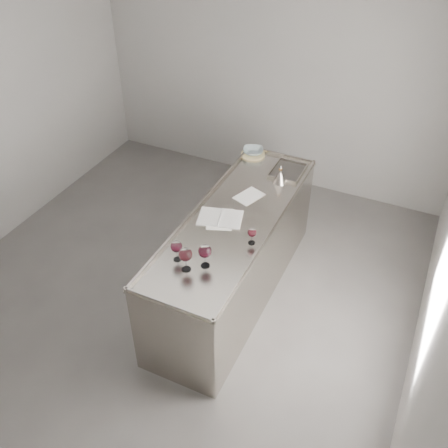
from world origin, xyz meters
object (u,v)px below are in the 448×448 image
at_px(wine_glass_middle, 185,255).
at_px(ceramic_bowl, 253,151).
at_px(wine_glass_left, 177,247).
at_px(wine_funnel, 280,177).
at_px(wine_glass_right, 205,252).
at_px(counter, 235,255).
at_px(notebook, 220,218).
at_px(wine_glass_small, 252,233).

xyz_separation_m(wine_glass_middle, ceramic_bowl, (-0.21, 1.87, -0.10)).
relative_size(wine_glass_left, wine_funnel, 0.93).
bearing_deg(wine_glass_left, wine_funnel, 75.88).
xyz_separation_m(wine_glass_right, wine_funnel, (0.12, 1.39, -0.09)).
xyz_separation_m(wine_glass_middle, wine_glass_right, (0.12, 0.10, -0.00)).
relative_size(counter, wine_funnel, 12.05).
height_order(notebook, wine_funnel, wine_funnel).
relative_size(wine_glass_left, wine_glass_right, 0.90).
bearing_deg(wine_glass_right, notebook, 104.79).
distance_m(counter, wine_glass_middle, 1.01).
bearing_deg(wine_glass_right, wine_funnel, 85.14).
bearing_deg(counter, wine_glass_left, -104.70).
relative_size(wine_glass_left, notebook, 0.42).
xyz_separation_m(wine_glass_right, wine_glass_small, (0.23, 0.42, -0.04)).
xyz_separation_m(wine_glass_left, ceramic_bowl, (-0.09, 1.80, -0.09)).
bearing_deg(notebook, wine_funnel, 54.64).
relative_size(ceramic_bowl, wine_funnel, 1.07).
bearing_deg(counter, notebook, -144.85).
height_order(ceramic_bowl, wine_funnel, wine_funnel).
bearing_deg(wine_funnel, notebook, -109.81).
distance_m(counter, wine_funnel, 0.89).
distance_m(wine_glass_left, wine_funnel, 1.47).
relative_size(wine_glass_middle, wine_funnel, 1.06).
distance_m(wine_glass_middle, wine_glass_right, 0.16).
relative_size(counter, ceramic_bowl, 11.24).
bearing_deg(wine_glass_middle, notebook, 93.55).
xyz_separation_m(wine_glass_small, ceramic_bowl, (-0.55, 1.35, -0.06)).
distance_m(wine_glass_right, wine_funnel, 1.40).
xyz_separation_m(counter, wine_glass_right, (0.05, -0.69, 0.62)).
xyz_separation_m(counter, ceramic_bowl, (-0.28, 1.08, 0.51)).
xyz_separation_m(wine_glass_right, notebook, (-0.16, 0.61, -0.14)).
bearing_deg(wine_funnel, wine_glass_small, -83.71).
bearing_deg(wine_glass_right, counter, 94.09).
distance_m(wine_glass_right, wine_glass_small, 0.48).
bearing_deg(wine_glass_middle, wine_glass_right, 40.82).
bearing_deg(wine_glass_small, wine_funnel, 96.29).
distance_m(counter, ceramic_bowl, 1.23).
bearing_deg(notebook, wine_glass_small, -42.24).
bearing_deg(wine_glass_right, wine_glass_middle, -139.18).
relative_size(wine_glass_small, wine_funnel, 0.76).
bearing_deg(counter, wine_funnel, 76.49).
bearing_deg(wine_funnel, counter, -103.51).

